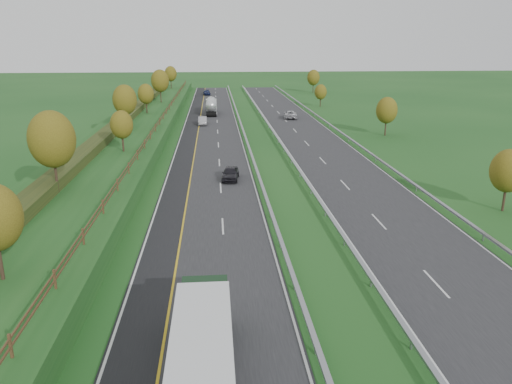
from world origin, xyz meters
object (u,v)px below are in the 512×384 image
at_px(car_silver_mid, 203,121).
at_px(car_oncoming, 291,114).
at_px(box_lorry, 202,383).
at_px(car_small_far, 207,93).
at_px(car_dark_near, 230,173).
at_px(road_tanker, 211,105).

distance_m(car_silver_mid, car_oncoming, 19.55).
height_order(box_lorry, car_small_far, box_lorry).
bearing_deg(car_dark_near, car_small_far, 98.96).
bearing_deg(box_lorry, car_oncoming, 79.12).
bearing_deg(car_silver_mid, box_lorry, -89.09).
relative_size(box_lorry, car_silver_mid, 3.57).
distance_m(car_silver_mid, car_small_far, 56.24).
relative_size(road_tanker, car_dark_near, 2.50).
xyz_separation_m(road_tanker, car_oncoming, (16.62, -8.42, -1.02)).
height_order(car_dark_near, car_small_far, car_dark_near).
relative_size(box_lorry, car_oncoming, 2.83).
height_order(box_lorry, car_oncoming, box_lorry).
bearing_deg(car_dark_near, road_tanker, 99.10).
xyz_separation_m(box_lorry, road_tanker, (0.08, 95.31, -0.47)).
xyz_separation_m(box_lorry, car_oncoming, (16.70, 86.89, -1.49)).
xyz_separation_m(road_tanker, car_small_far, (-1.48, 40.88, -1.11)).
relative_size(car_dark_near, car_silver_mid, 0.98).
xyz_separation_m(car_small_far, car_oncoming, (18.10, -49.29, 0.08)).
xyz_separation_m(box_lorry, car_small_far, (-1.40, 136.19, -1.58)).
distance_m(road_tanker, car_silver_mid, 15.49).
bearing_deg(car_silver_mid, car_small_far, 89.62).
bearing_deg(car_oncoming, car_silver_mid, 28.31).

